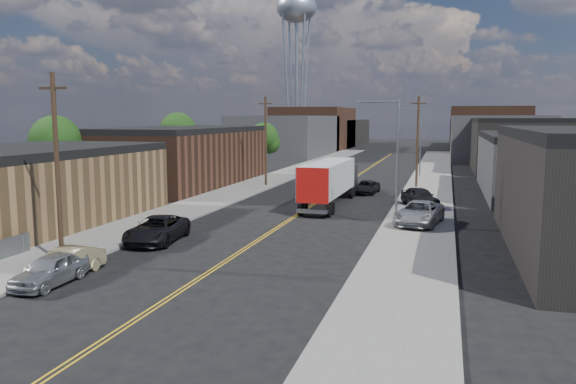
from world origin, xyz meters
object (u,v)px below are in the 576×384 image
Objects in this scene: car_left_a at (50,270)px; car_right_lot_a at (419,213)px; water_tower at (297,13)px; car_ahead_truck at (366,187)px; car_left_c at (157,229)px; car_left_b at (66,262)px; semi_truck at (331,180)px; car_right_lot_c at (420,197)px.

car_left_a is 24.75m from car_right_lot_a.
water_tower is at bearing 119.99° from car_right_lot_a.
car_ahead_truck is at bearing 119.74° from car_right_lot_a.
car_left_c is 0.98× the size of car_right_lot_a.
car_left_b is at bearing -81.30° from water_tower.
car_left_a reaches higher than car_ahead_truck.
car_left_c is 1.22× the size of car_ahead_truck.
car_right_lot_a is (15.44, 9.66, 0.17)m from car_left_c.
semi_truck is 28.57m from car_left_a.
car_left_c is at bearing -80.27° from water_tower.
car_ahead_truck is (9.40, 26.00, -0.15)m from car_left_c.
car_right_lot_a is (8.06, -8.37, -1.25)m from semi_truck.
car_right_lot_c is (15.12, 18.00, 0.17)m from car_left_c.
semi_truck reaches higher than car_right_lot_a.
car_ahead_truck is (-5.72, 8.00, -0.31)m from car_right_lot_c.
semi_truck is 27.25m from car_left_b.
car_left_b is at bearing -106.04° from semi_truck.
car_left_b is at bearing -122.64° from car_right_lot_a.
car_ahead_truck is (-6.04, 16.34, -0.31)m from car_right_lot_a.
car_right_lot_c is 1.02× the size of car_ahead_truck.
car_left_c is at bearing -105.80° from car_ahead_truck.
semi_truck is at bearing 78.84° from car_left_b.
semi_truck is 2.59× the size of car_left_c.
car_left_a is at bearing -75.09° from car_left_b.
car_left_b is 8.02m from car_left_c.
semi_truck is at bearing -72.81° from water_tower.
car_ahead_truck is at bearing 79.45° from car_left_b.
car_ahead_truck is at bearing 98.40° from car_right_lot_c.
car_left_c is (0.29, 9.45, 0.07)m from car_left_a.
car_ahead_truck is at bearing 76.58° from semi_truck.
car_right_lot_a is 1.23× the size of car_right_lot_c.
car_left_a is at bearing -146.47° from car_right_lot_c.
car_ahead_truck is at bearing 63.50° from car_left_c.
water_tower is 107.45m from car_left_b.
car_right_lot_a reaches higher than car_left_c.
water_tower is 7.81× the size of car_ahead_truck.
car_right_lot_a is at bearing -69.48° from water_tower.
semi_truck is at bearing -100.18° from car_ahead_truck.
semi_truck is 3.11× the size of car_right_lot_c.
semi_truck is at bearing 143.37° from car_right_lot_a.
car_left_a is 1.47m from car_left_b.
water_tower is at bearing 108.03° from semi_truck.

